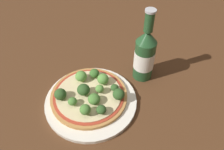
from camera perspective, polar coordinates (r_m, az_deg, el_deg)
ground_plane at (r=0.64m, az=-5.46°, el=-7.09°), size 3.00×3.00×0.00m
plate at (r=0.63m, az=-5.73°, el=-6.59°), size 0.26×0.26×0.01m
pizza at (r=0.63m, az=-5.90°, el=-5.26°), size 0.22×0.22×0.01m
broccoli_floret_0 at (r=0.61m, az=-7.47°, el=-3.82°), size 0.04×0.04×0.03m
broccoli_floret_1 at (r=0.57m, az=-2.68°, el=-8.96°), size 0.03×0.03×0.02m
broccoli_floret_2 at (r=0.66m, az=-4.64°, el=0.47°), size 0.03×0.03×0.03m
broccoli_floret_3 at (r=0.62m, az=-13.36°, el=-4.90°), size 0.03×0.03×0.03m
broccoli_floret_4 at (r=0.57m, az=-7.01°, el=-8.96°), size 0.03×0.03×0.03m
broccoli_floret_5 at (r=0.61m, az=-3.22°, el=-3.65°), size 0.02×0.02×0.03m
broccoli_floret_6 at (r=0.60m, az=1.75°, el=-5.04°), size 0.03×0.03×0.03m
broccoli_floret_7 at (r=0.65m, az=-8.10°, el=-0.30°), size 0.03×0.03×0.03m
broccoli_floret_8 at (r=0.59m, az=-4.69°, el=-6.26°), size 0.03×0.03×0.03m
broccoli_floret_9 at (r=0.62m, az=0.66°, el=-3.32°), size 0.02×0.02×0.02m
broccoli_floret_10 at (r=0.60m, az=-10.49°, el=-6.49°), size 0.02×0.02×0.02m
broccoli_floret_11 at (r=0.64m, az=-2.36°, el=-1.04°), size 0.03×0.03×0.03m
beer_bottle at (r=0.65m, az=8.53°, el=5.27°), size 0.06×0.06×0.23m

